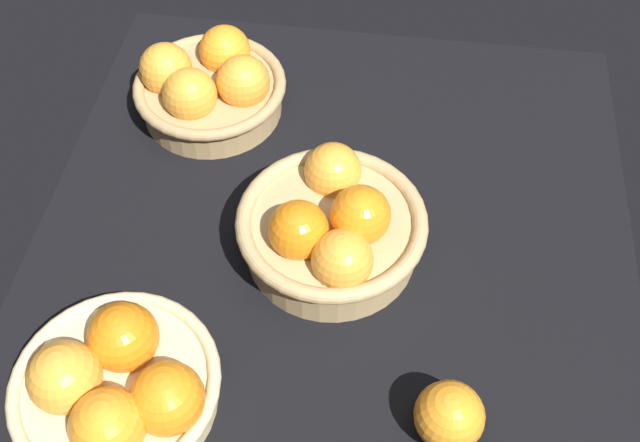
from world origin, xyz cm
name	(u,v)px	position (x,y,z in cm)	size (l,w,h in cm)	color
market_tray	(330,263)	(0.00, 0.00, 1.50)	(84.00, 72.00, 3.00)	black
basket_far_right	(209,86)	(22.68, 19.42, 7.15)	(20.59, 20.59, 9.89)	tan
basket_far_left	(117,387)	(-21.31, 18.67, 6.92)	(21.23, 21.23, 9.58)	#D3BC8C
basket_center	(331,227)	(0.87, 0.05, 7.56)	(22.05, 22.05, 11.15)	tan
loose_orange_front_gap	(449,416)	(-19.66, -14.25, 6.50)	(7.00, 7.00, 7.00)	orange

